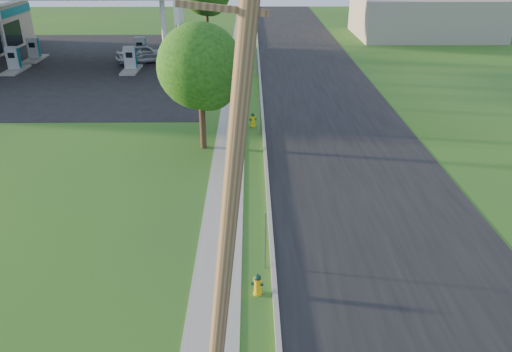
{
  "coord_description": "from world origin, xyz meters",
  "views": [
    {
      "loc": [
        -0.19,
        -8.79,
        9.46
      ],
      "look_at": [
        0.0,
        8.0,
        1.4
      ],
      "focal_mm": 35.0,
      "sensor_mm": 36.0,
      "label": 1
    }
  ],
  "objects_px": {
    "fuel_pump_sw": "(34,51)",
    "hydrant_mid": "(253,120)",
    "hydrant_far": "(252,69)",
    "tree_verge": "(202,70)",
    "fuel_pump_ne": "(131,62)",
    "hydrant_near": "(258,284)",
    "price_pylon": "(178,11)",
    "car_silver": "(144,53)",
    "utility_pole_near": "(228,222)",
    "fuel_pump_se": "(141,51)",
    "fuel_pump_nw": "(14,62)",
    "utility_pole_mid": "(242,36)"
  },
  "relations": [
    {
      "from": "utility_pole_mid",
      "to": "fuel_pump_nw",
      "type": "distance_m",
      "value": 22.52
    },
    {
      "from": "price_pylon",
      "to": "hydrant_near",
      "type": "xyz_separation_m",
      "value": [
        4.49,
        -19.59,
        -5.09
      ]
    },
    {
      "from": "utility_pole_mid",
      "to": "car_silver",
      "type": "xyz_separation_m",
      "value": [
        -8.43,
        15.88,
        -4.19
      ]
    },
    {
      "from": "fuel_pump_nw",
      "to": "fuel_pump_ne",
      "type": "xyz_separation_m",
      "value": [
        9.0,
        0.0,
        0.0
      ]
    },
    {
      "from": "hydrant_near",
      "to": "hydrant_mid",
      "type": "height_order",
      "value": "hydrant_mid"
    },
    {
      "from": "car_silver",
      "to": "utility_pole_mid",
      "type": "bearing_deg",
      "value": -177.01
    },
    {
      "from": "utility_pole_near",
      "to": "fuel_pump_nw",
      "type": "distance_m",
      "value": 36.03
    },
    {
      "from": "price_pylon",
      "to": "hydrant_far",
      "type": "xyz_separation_m",
      "value": [
        4.41,
        6.69,
        -5.09
      ]
    },
    {
      "from": "utility_pole_near",
      "to": "tree_verge",
      "type": "xyz_separation_m",
      "value": [
        -1.83,
        15.16,
        -0.89
      ]
    },
    {
      "from": "price_pylon",
      "to": "hydrant_mid",
      "type": "distance_m",
      "value": 8.51
    },
    {
      "from": "fuel_pump_ne",
      "to": "hydrant_far",
      "type": "relative_size",
      "value": 4.58
    },
    {
      "from": "utility_pole_mid",
      "to": "hydrant_far",
      "type": "xyz_separation_m",
      "value": [
        0.51,
        12.19,
        -4.61
      ]
    },
    {
      "from": "hydrant_near",
      "to": "utility_pole_near",
      "type": "bearing_deg",
      "value": -98.55
    },
    {
      "from": "tree_verge",
      "to": "car_silver",
      "type": "height_order",
      "value": "tree_verge"
    },
    {
      "from": "hydrant_near",
      "to": "hydrant_far",
      "type": "bearing_deg",
      "value": 90.16
    },
    {
      "from": "utility_pole_mid",
      "to": "hydrant_mid",
      "type": "bearing_deg",
      "value": 27.74
    },
    {
      "from": "fuel_pump_ne",
      "to": "hydrant_mid",
      "type": "bearing_deg",
      "value": -53.45
    },
    {
      "from": "fuel_pump_sw",
      "to": "tree_verge",
      "type": "bearing_deg",
      "value": -51.01
    },
    {
      "from": "fuel_pump_nw",
      "to": "car_silver",
      "type": "xyz_separation_m",
      "value": [
        9.47,
        2.88,
        0.04
      ]
    },
    {
      "from": "fuel_pump_ne",
      "to": "tree_verge",
      "type": "bearing_deg",
      "value": -65.96
    },
    {
      "from": "price_pylon",
      "to": "fuel_pump_se",
      "type": "bearing_deg",
      "value": 113.5
    },
    {
      "from": "fuel_pump_nw",
      "to": "car_silver",
      "type": "bearing_deg",
      "value": 16.94
    },
    {
      "from": "price_pylon",
      "to": "hydrant_near",
      "type": "relative_size",
      "value": 9.71
    },
    {
      "from": "utility_pole_near",
      "to": "price_pylon",
      "type": "xyz_separation_m",
      "value": [
        -3.9,
        23.5,
        0.63
      ]
    },
    {
      "from": "fuel_pump_ne",
      "to": "hydrant_near",
      "type": "distance_m",
      "value": 28.7
    },
    {
      "from": "hydrant_mid",
      "to": "tree_verge",
      "type": "bearing_deg",
      "value": -127.12
    },
    {
      "from": "fuel_pump_nw",
      "to": "car_silver",
      "type": "height_order",
      "value": "fuel_pump_nw"
    },
    {
      "from": "utility_pole_mid",
      "to": "car_silver",
      "type": "height_order",
      "value": "utility_pole_mid"
    },
    {
      "from": "fuel_pump_se",
      "to": "hydrant_near",
      "type": "xyz_separation_m",
      "value": [
        9.49,
        -31.09,
        -0.38
      ]
    },
    {
      "from": "price_pylon",
      "to": "hydrant_mid",
      "type": "bearing_deg",
      "value": -49.69
    },
    {
      "from": "hydrant_near",
      "to": "hydrant_far",
      "type": "distance_m",
      "value": 26.28
    },
    {
      "from": "fuel_pump_sw",
      "to": "hydrant_far",
      "type": "height_order",
      "value": "fuel_pump_sw"
    },
    {
      "from": "utility_pole_mid",
      "to": "hydrant_near",
      "type": "height_order",
      "value": "utility_pole_mid"
    },
    {
      "from": "utility_pole_mid",
      "to": "hydrant_far",
      "type": "bearing_deg",
      "value": 87.59
    },
    {
      "from": "utility_pole_near",
      "to": "utility_pole_mid",
      "type": "height_order",
      "value": "utility_pole_mid"
    },
    {
      "from": "fuel_pump_sw",
      "to": "hydrant_mid",
      "type": "xyz_separation_m",
      "value": [
        18.43,
        -16.72,
        -0.33
      ]
    },
    {
      "from": "utility_pole_near",
      "to": "fuel_pump_sw",
      "type": "relative_size",
      "value": 2.96
    },
    {
      "from": "fuel_pump_nw",
      "to": "hydrant_far",
      "type": "xyz_separation_m",
      "value": [
        18.41,
        -0.81,
        -0.38
      ]
    },
    {
      "from": "fuel_pump_ne",
      "to": "car_silver",
      "type": "xyz_separation_m",
      "value": [
        0.47,
        2.88,
        0.04
      ]
    },
    {
      "from": "utility_pole_near",
      "to": "car_silver",
      "type": "bearing_deg",
      "value": 103.97
    },
    {
      "from": "fuel_pump_ne",
      "to": "hydrant_near",
      "type": "xyz_separation_m",
      "value": [
        9.49,
        -27.09,
        -0.38
      ]
    },
    {
      "from": "fuel_pump_se",
      "to": "price_pylon",
      "type": "xyz_separation_m",
      "value": [
        5.0,
        -11.5,
        4.71
      ]
    },
    {
      "from": "car_silver",
      "to": "fuel_pump_nw",
      "type": "bearing_deg",
      "value": 81.97
    },
    {
      "from": "tree_verge",
      "to": "fuel_pump_sw",
      "type": "bearing_deg",
      "value": 128.99
    },
    {
      "from": "fuel_pump_nw",
      "to": "hydrant_mid",
      "type": "distance_m",
      "value": 22.4
    },
    {
      "from": "tree_verge",
      "to": "hydrant_mid",
      "type": "height_order",
      "value": "tree_verge"
    },
    {
      "from": "tree_verge",
      "to": "car_silver",
      "type": "distance_m",
      "value": 20.1
    },
    {
      "from": "fuel_pump_nw",
      "to": "fuel_pump_ne",
      "type": "distance_m",
      "value": 9.0
    },
    {
      "from": "tree_verge",
      "to": "hydrant_near",
      "type": "bearing_deg",
      "value": -77.84
    },
    {
      "from": "hydrant_mid",
      "to": "car_silver",
      "type": "distance_m",
      "value": 18.0
    }
  ]
}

